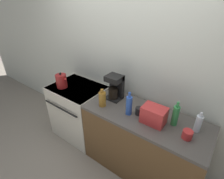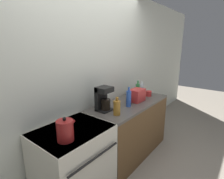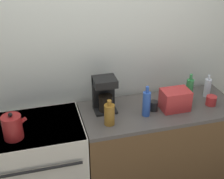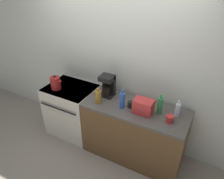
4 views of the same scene
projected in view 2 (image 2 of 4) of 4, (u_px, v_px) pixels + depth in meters
The scene contains 13 objects.
ground_plane at pixel (127, 179), 2.35m from camera, with size 12.00×12.00×0.00m, color gray.
wall_back at pixel (88, 78), 2.43m from camera, with size 8.00×0.05×2.60m.
stove at pixel (74, 164), 1.96m from camera, with size 0.79×0.66×0.89m.
counter_block at pixel (129, 128), 2.83m from camera, with size 1.47×0.62×0.89m.
kettle at pixel (65, 130), 1.62m from camera, with size 0.20×0.16×0.23m.
toaster at pixel (137, 95), 2.75m from camera, with size 0.25×0.18×0.19m.
coffee_maker at pixel (103, 98), 2.35m from camera, with size 0.20×0.18×0.33m.
bottle_green at pixel (138, 90), 2.95m from camera, with size 0.07×0.07×0.29m.
bottle_clear at pixel (142, 89), 3.15m from camera, with size 0.07×0.07×0.23m.
bottle_blue at pixel (129, 98), 2.50m from camera, with size 0.07×0.07×0.29m.
bottle_amber at pixel (117, 108), 2.21m from camera, with size 0.09×0.09×0.23m.
cup_red at pixel (149, 94), 3.03m from camera, with size 0.10×0.10×0.09m.
cup_black at pixel (129, 101), 2.63m from camera, with size 0.08×0.08×0.09m.
Camera 2 is at (-1.68, -1.06, 1.76)m, focal length 28.00 mm.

